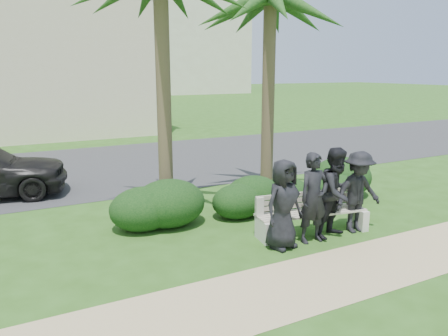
{
  "coord_description": "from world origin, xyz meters",
  "views": [
    {
      "loc": [
        -4.72,
        -6.69,
        3.22
      ],
      "look_at": [
        -0.71,
        1.0,
        1.26
      ],
      "focal_mm": 35.0,
      "sensor_mm": 36.0,
      "label": 1
    }
  ],
  "objects_px": {
    "man_b": "(314,198)",
    "man_c": "(337,193)",
    "man_a": "(283,204)",
    "park_bench": "(312,216)",
    "man_d": "(358,192)"
  },
  "relations": [
    {
      "from": "park_bench",
      "to": "man_b",
      "type": "xyz_separation_m",
      "value": [
        -0.25,
        -0.34,
        0.5
      ]
    },
    {
      "from": "man_d",
      "to": "park_bench",
      "type": "bearing_deg",
      "value": 162.27
    },
    {
      "from": "man_b",
      "to": "man_a",
      "type": "bearing_deg",
      "value": 178.56
    },
    {
      "from": "man_a",
      "to": "man_b",
      "type": "relative_size",
      "value": 0.96
    },
    {
      "from": "man_b",
      "to": "man_c",
      "type": "bearing_deg",
      "value": 3.09
    },
    {
      "from": "man_b",
      "to": "man_c",
      "type": "height_order",
      "value": "man_c"
    },
    {
      "from": "park_bench",
      "to": "man_c",
      "type": "xyz_separation_m",
      "value": [
        0.32,
        -0.31,
        0.53
      ]
    },
    {
      "from": "man_a",
      "to": "park_bench",
      "type": "bearing_deg",
      "value": 7.21
    },
    {
      "from": "man_b",
      "to": "man_c",
      "type": "distance_m",
      "value": 0.58
    },
    {
      "from": "man_b",
      "to": "man_d",
      "type": "bearing_deg",
      "value": 1.6
    },
    {
      "from": "park_bench",
      "to": "man_d",
      "type": "distance_m",
      "value": 1.04
    },
    {
      "from": "man_b",
      "to": "man_d",
      "type": "relative_size",
      "value": 1.05
    },
    {
      "from": "park_bench",
      "to": "man_d",
      "type": "height_order",
      "value": "man_d"
    },
    {
      "from": "man_c",
      "to": "park_bench",
      "type": "bearing_deg",
      "value": 119.72
    },
    {
      "from": "man_a",
      "to": "man_d",
      "type": "relative_size",
      "value": 1.01
    }
  ]
}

